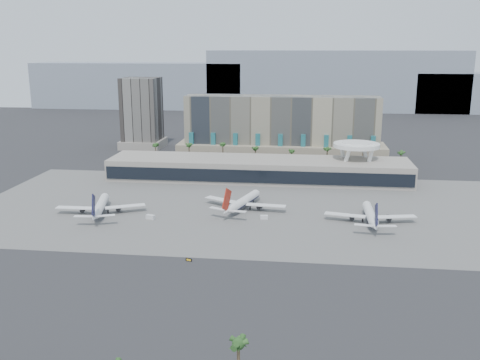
# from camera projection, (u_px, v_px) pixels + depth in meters

# --- Properties ---
(ground) EXTENTS (900.00, 900.00, 0.00)m
(ground) POSITION_uv_depth(u_px,v_px,m) (233.00, 249.00, 200.35)
(ground) COLOR #232326
(ground) RESTS_ON ground
(apron_pad) EXTENTS (260.00, 130.00, 0.06)m
(apron_pad) POSITION_uv_depth(u_px,v_px,m) (248.00, 207.00, 253.33)
(apron_pad) COLOR #5B5B59
(apron_pad) RESTS_ON ground
(mountain_ridge) EXTENTS (680.00, 60.00, 70.00)m
(mountain_ridge) POSITION_uv_depth(u_px,v_px,m) (307.00, 85.00, 642.68)
(mountain_ridge) COLOR gray
(mountain_ridge) RESTS_ON ground
(hotel) EXTENTS (140.00, 30.00, 42.00)m
(hotel) POSITION_uv_depth(u_px,v_px,m) (281.00, 133.00, 363.15)
(hotel) COLOR gray
(hotel) RESTS_ON ground
(office_tower) EXTENTS (30.00, 30.00, 52.00)m
(office_tower) POSITION_uv_depth(u_px,v_px,m) (142.00, 117.00, 398.52)
(office_tower) COLOR black
(office_tower) RESTS_ON ground
(terminal) EXTENTS (170.00, 32.50, 14.50)m
(terminal) POSITION_uv_depth(u_px,v_px,m) (258.00, 168.00, 304.59)
(terminal) COLOR #A8A093
(terminal) RESTS_ON ground
(saucer_structure) EXTENTS (26.00, 26.00, 21.89)m
(saucer_structure) POSITION_uv_depth(u_px,v_px,m) (356.00, 148.00, 301.26)
(saucer_structure) COLOR white
(saucer_structure) RESTS_ON ground
(palm_row) EXTENTS (157.80, 2.80, 13.10)m
(palm_row) POSITION_uv_depth(u_px,v_px,m) (274.00, 150.00, 336.69)
(palm_row) COLOR brown
(palm_row) RESTS_ON ground
(airliner_left) EXTENTS (39.49, 41.02, 14.37)m
(airliner_left) POSITION_uv_depth(u_px,v_px,m) (100.00, 206.00, 242.06)
(airliner_left) COLOR white
(airliner_left) RESTS_ON ground
(airliner_centre) EXTENTS (39.52, 40.92, 14.56)m
(airliner_centre) POSITION_uv_depth(u_px,v_px,m) (243.00, 202.00, 249.10)
(airliner_centre) COLOR white
(airliner_centre) RESTS_ON ground
(airliner_right) EXTENTS (39.48, 40.58, 14.02)m
(airliner_right) POSITION_uv_depth(u_px,v_px,m) (371.00, 215.00, 229.76)
(airliner_right) COLOR white
(airliner_right) RESTS_ON ground
(service_vehicle_a) EXTENTS (4.31, 2.99, 1.92)m
(service_vehicle_a) POSITION_uv_depth(u_px,v_px,m) (151.00, 217.00, 235.29)
(service_vehicle_a) COLOR silver
(service_vehicle_a) RESTS_ON ground
(service_vehicle_b) EXTENTS (3.50, 2.32, 1.68)m
(service_vehicle_b) POSITION_uv_depth(u_px,v_px,m) (264.00, 217.00, 235.42)
(service_vehicle_b) COLOR silver
(service_vehicle_b) RESTS_ON ground
(taxiway_sign) EXTENTS (2.36, 0.99, 1.08)m
(taxiway_sign) POSITION_uv_depth(u_px,v_px,m) (189.00, 260.00, 189.09)
(taxiway_sign) COLOR black
(taxiway_sign) RESTS_ON ground
(near_palm_b) EXTENTS (6.00, 6.00, 13.22)m
(near_palm_b) POSITION_uv_depth(u_px,v_px,m) (238.00, 350.00, 115.00)
(near_palm_b) COLOR brown
(near_palm_b) RESTS_ON ground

